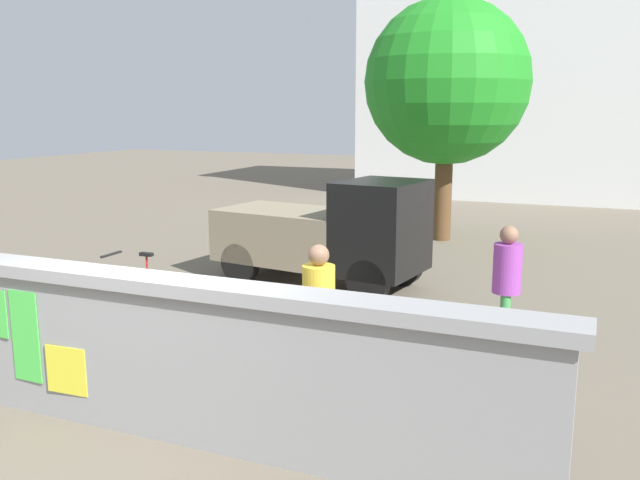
# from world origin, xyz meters

# --- Properties ---
(ground) EXTENTS (60.00, 60.00, 0.00)m
(ground) POSITION_xyz_m (0.00, 8.00, 0.00)
(ground) COLOR #6B6051
(poster_wall) EXTENTS (7.75, 0.42, 1.50)m
(poster_wall) POSITION_xyz_m (-0.01, -0.00, 0.78)
(poster_wall) COLOR gray
(poster_wall) RESTS_ON ground
(auto_rickshaw_truck) EXTENTS (3.78, 2.00, 1.85)m
(auto_rickshaw_truck) POSITION_xyz_m (-0.38, 5.62, 0.90)
(auto_rickshaw_truck) COLOR black
(auto_rickshaw_truck) RESTS_ON ground
(motorcycle) EXTENTS (1.88, 0.67, 0.87)m
(motorcycle) POSITION_xyz_m (-0.59, 1.80, 0.46)
(motorcycle) COLOR black
(motorcycle) RESTS_ON ground
(bicycle_near) EXTENTS (1.71, 0.44, 0.95)m
(bicycle_near) POSITION_xyz_m (-2.27, 2.92, 0.36)
(bicycle_near) COLOR black
(bicycle_near) RESTS_ON ground
(person_walking) EXTENTS (0.47, 0.47, 1.62)m
(person_walking) POSITION_xyz_m (1.22, 1.37, 0.99)
(person_walking) COLOR purple
(person_walking) RESTS_ON ground
(person_bystander) EXTENTS (0.37, 0.37, 1.62)m
(person_bystander) POSITION_xyz_m (2.87, 3.29, 0.99)
(person_bystander) COLOR #3F994C
(person_bystander) RESTS_ON ground
(tree_roadside) EXTENTS (3.70, 3.70, 5.44)m
(tree_roadside) POSITION_xyz_m (0.50, 10.47, 3.58)
(tree_roadside) COLOR brown
(tree_roadside) RESTS_ON ground
(building_background) EXTENTS (10.73, 6.13, 8.80)m
(building_background) POSITION_xyz_m (1.01, 20.44, 4.42)
(building_background) COLOR silver
(building_background) RESTS_ON ground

